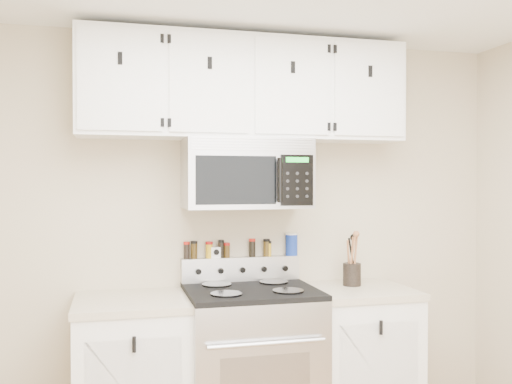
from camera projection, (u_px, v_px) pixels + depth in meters
The scene contains 17 objects.
back_wall at pixel (240, 233), 3.67m from camera, with size 3.50×0.01×2.50m, color #B9AE8B.
range at pixel (251, 366), 3.37m from camera, with size 0.76×0.65×1.10m.
base_cabinet_left at pixel (132, 379), 3.22m from camera, with size 0.64×0.62×0.92m.
base_cabinet_right at pixel (357, 360), 3.56m from camera, with size 0.64×0.62×0.92m.
microwave at pixel (246, 174), 3.48m from camera, with size 0.76×0.44×0.42m.
upper_cabinets at pixel (245, 89), 3.49m from camera, with size 2.00×0.35×0.62m.
utensil_crock at pixel (352, 273), 3.62m from camera, with size 0.11×0.11×0.33m.
kitchen_timer at pixel (216, 252), 3.59m from camera, with size 0.06×0.05×0.07m, color white.
salt_canister at pixel (292, 244), 3.72m from camera, with size 0.08×0.08×0.15m.
spice_jar_0 at pixel (187, 250), 3.55m from camera, with size 0.04×0.04×0.11m.
spice_jar_1 at pixel (194, 250), 3.56m from camera, with size 0.04×0.04×0.11m.
spice_jar_2 at pixel (209, 250), 3.58m from camera, with size 0.05×0.05×0.10m.
spice_jar_3 at pixel (221, 249), 3.60m from camera, with size 0.04×0.04×0.11m.
spice_jar_4 at pixel (227, 250), 3.61m from camera, with size 0.04×0.04×0.09m.
spice_jar_5 at pixel (252, 248), 3.65m from camera, with size 0.04×0.04×0.12m.
spice_jar_6 at pixel (267, 247), 3.68m from camera, with size 0.04×0.04×0.11m.
spice_jar_7 at pixel (268, 248), 3.68m from camera, with size 0.04×0.04×0.10m.
Camera 1 is at (-0.80, -1.83, 1.58)m, focal length 40.00 mm.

